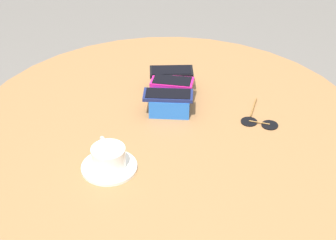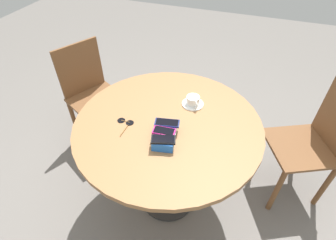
{
  "view_description": "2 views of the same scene",
  "coord_description": "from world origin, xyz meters",
  "px_view_note": "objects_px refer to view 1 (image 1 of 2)",
  "views": [
    {
      "loc": [
        1.17,
        0.32,
        1.62
      ],
      "look_at": [
        0.0,
        0.0,
        0.79
      ],
      "focal_mm": 60.0,
      "sensor_mm": 36.0,
      "label": 1
    },
    {
      "loc": [
        -1.03,
        -0.36,
        1.78
      ],
      "look_at": [
        0.0,
        0.0,
        0.79
      ],
      "focal_mm": 28.0,
      "sensor_mm": 36.0,
      "label": 2
    }
  ],
  "objects_px": {
    "round_table": "(168,158)",
    "phone_navy": "(168,95)",
    "phone_magenta": "(172,82)",
    "coffee_cup": "(108,156)",
    "phone_box": "(171,93)",
    "sunglasses": "(259,122)",
    "phone_black": "(171,72)",
    "saucer": "(109,167)"
  },
  "relations": [
    {
      "from": "sunglasses",
      "to": "saucer",
      "type": "bearing_deg",
      "value": -47.63
    },
    {
      "from": "phone_black",
      "to": "saucer",
      "type": "height_order",
      "value": "phone_black"
    },
    {
      "from": "sunglasses",
      "to": "phone_box",
      "type": "bearing_deg",
      "value": -99.65
    },
    {
      "from": "round_table",
      "to": "phone_navy",
      "type": "relative_size",
      "value": 7.56
    },
    {
      "from": "phone_black",
      "to": "sunglasses",
      "type": "distance_m",
      "value": 0.29
    },
    {
      "from": "round_table",
      "to": "phone_box",
      "type": "height_order",
      "value": "phone_box"
    },
    {
      "from": "phone_black",
      "to": "sunglasses",
      "type": "height_order",
      "value": "phone_black"
    },
    {
      "from": "saucer",
      "to": "coffee_cup",
      "type": "bearing_deg",
      "value": -144.28
    },
    {
      "from": "phone_navy",
      "to": "sunglasses",
      "type": "xyz_separation_m",
      "value": [
        -0.02,
        0.24,
        -0.06
      ]
    },
    {
      "from": "phone_navy",
      "to": "coffee_cup",
      "type": "xyz_separation_m",
      "value": [
        0.26,
        -0.07,
        -0.02
      ]
    },
    {
      "from": "phone_magenta",
      "to": "coffee_cup",
      "type": "xyz_separation_m",
      "value": [
        0.33,
        -0.07,
        -0.02
      ]
    },
    {
      "from": "round_table",
      "to": "coffee_cup",
      "type": "height_order",
      "value": "coffee_cup"
    },
    {
      "from": "coffee_cup",
      "to": "sunglasses",
      "type": "distance_m",
      "value": 0.43
    },
    {
      "from": "phone_box",
      "to": "sunglasses",
      "type": "bearing_deg",
      "value": 80.35
    },
    {
      "from": "saucer",
      "to": "coffee_cup",
      "type": "xyz_separation_m",
      "value": [
        -0.0,
        -0.0,
        0.03
      ]
    },
    {
      "from": "round_table",
      "to": "saucer",
      "type": "height_order",
      "value": "saucer"
    },
    {
      "from": "saucer",
      "to": "phone_box",
      "type": "bearing_deg",
      "value": 169.37
    },
    {
      "from": "phone_box",
      "to": "phone_black",
      "type": "distance_m",
      "value": 0.07
    },
    {
      "from": "round_table",
      "to": "phone_navy",
      "type": "xyz_separation_m",
      "value": [
        -0.06,
        -0.02,
        0.16
      ]
    },
    {
      "from": "saucer",
      "to": "sunglasses",
      "type": "distance_m",
      "value": 0.43
    },
    {
      "from": "phone_box",
      "to": "phone_navy",
      "type": "xyz_separation_m",
      "value": [
        0.06,
        0.01,
        0.03
      ]
    },
    {
      "from": "round_table",
      "to": "phone_box",
      "type": "bearing_deg",
      "value": -168.33
    },
    {
      "from": "phone_black",
      "to": "sunglasses",
      "type": "relative_size",
      "value": 0.97
    },
    {
      "from": "phone_box",
      "to": "saucer",
      "type": "distance_m",
      "value": 0.34
    },
    {
      "from": "phone_navy",
      "to": "sunglasses",
      "type": "height_order",
      "value": "phone_navy"
    },
    {
      "from": "round_table",
      "to": "phone_box",
      "type": "relative_size",
      "value": 5.14
    },
    {
      "from": "phone_magenta",
      "to": "phone_navy",
      "type": "relative_size",
      "value": 0.86
    },
    {
      "from": "phone_box",
      "to": "phone_navy",
      "type": "height_order",
      "value": "phone_navy"
    },
    {
      "from": "round_table",
      "to": "phone_black",
      "type": "bearing_deg",
      "value": -167.63
    },
    {
      "from": "phone_box",
      "to": "phone_black",
      "type": "relative_size",
      "value": 1.55
    },
    {
      "from": "phone_box",
      "to": "sunglasses",
      "type": "height_order",
      "value": "phone_box"
    },
    {
      "from": "coffee_cup",
      "to": "sunglasses",
      "type": "height_order",
      "value": "coffee_cup"
    },
    {
      "from": "phone_magenta",
      "to": "phone_navy",
      "type": "bearing_deg",
      "value": 5.96
    },
    {
      "from": "saucer",
      "to": "coffee_cup",
      "type": "relative_size",
      "value": 1.33
    },
    {
      "from": "phone_black",
      "to": "phone_navy",
      "type": "bearing_deg",
      "value": 11.0
    },
    {
      "from": "coffee_cup",
      "to": "phone_box",
      "type": "bearing_deg",
      "value": 169.01
    },
    {
      "from": "phone_black",
      "to": "saucer",
      "type": "bearing_deg",
      "value": -6.92
    },
    {
      "from": "phone_box",
      "to": "sunglasses",
      "type": "xyz_separation_m",
      "value": [
        0.04,
        0.25,
        -0.02
      ]
    },
    {
      "from": "phone_box",
      "to": "coffee_cup",
      "type": "bearing_deg",
      "value": -10.99
    },
    {
      "from": "coffee_cup",
      "to": "phone_magenta",
      "type": "bearing_deg",
      "value": 168.73
    },
    {
      "from": "saucer",
      "to": "sunglasses",
      "type": "xyz_separation_m",
      "value": [
        -0.29,
        0.32,
        -0.0
      ]
    },
    {
      "from": "round_table",
      "to": "phone_magenta",
      "type": "bearing_deg",
      "value": -169.64
    }
  ]
}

